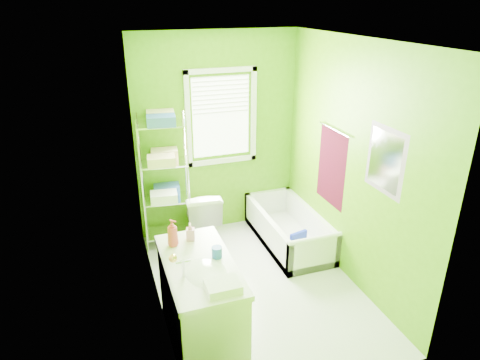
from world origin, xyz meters
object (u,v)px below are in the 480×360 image
object	(u,v)px
toilet	(202,216)
vanity	(201,301)
wire_shelf_unit	(165,167)
bathtub	(289,233)

from	to	relation	value
toilet	vanity	xyz separation A→B (m)	(-0.44, -1.69, 0.07)
vanity	wire_shelf_unit	size ratio (longest dim) A/B	0.66
vanity	wire_shelf_unit	world-z (taller)	wire_shelf_unit
bathtub	vanity	distance (m)	1.99
bathtub	wire_shelf_unit	distance (m)	1.78
bathtub	wire_shelf_unit	bearing A→B (deg)	160.24
vanity	wire_shelf_unit	xyz separation A→B (m)	(0.04, 1.81, 0.60)
bathtub	toilet	bearing A→B (deg)	159.58
bathtub	wire_shelf_unit	world-z (taller)	wire_shelf_unit
toilet	vanity	distance (m)	1.74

